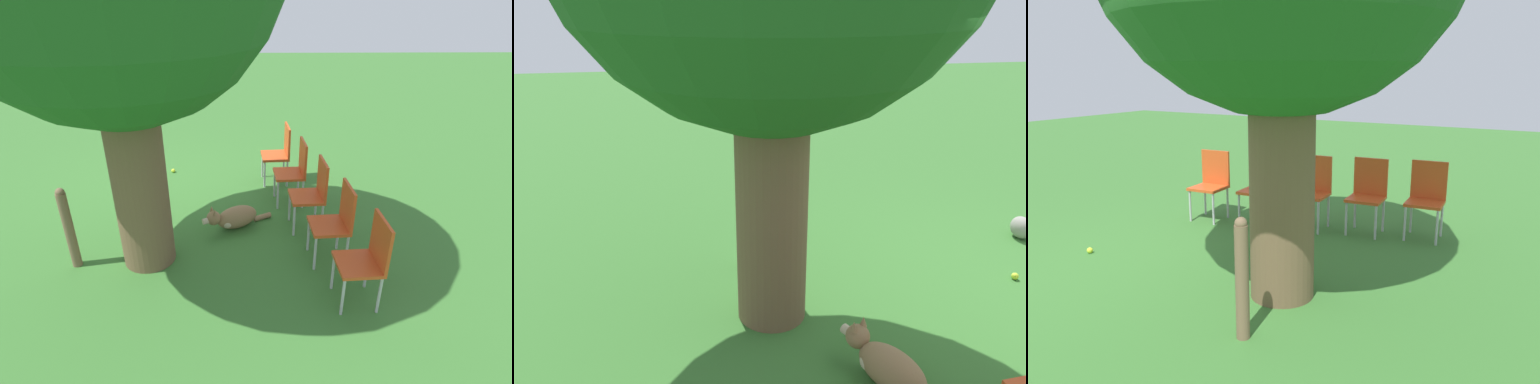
# 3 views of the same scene
# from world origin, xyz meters

# --- Properties ---
(ground_plane) EXTENTS (30.00, 30.00, 0.00)m
(ground_plane) POSITION_xyz_m (0.00, 0.00, 0.00)
(ground_plane) COLOR #38702D
(dog) EXTENTS (0.91, 0.55, 0.38)m
(dog) POSITION_xyz_m (-1.13, 0.74, 0.15)
(dog) COLOR olive
(dog) RESTS_ON ground_plane
(fence_post) EXTENTS (0.11, 0.11, 0.99)m
(fence_post) POSITION_xyz_m (0.66, 1.52, 0.50)
(fence_post) COLOR brown
(fence_post) RESTS_ON ground_plane
(tennis_ball) EXTENTS (0.07, 0.07, 0.07)m
(tennis_ball) POSITION_xyz_m (-0.02, -1.05, 0.03)
(tennis_ball) COLOR #CCE033
(tennis_ball) RESTS_ON ground_plane
(garden_rock) EXTENTS (0.28, 0.21, 0.25)m
(garden_rock) POSITION_xyz_m (0.79, -1.66, 0.13)
(garden_rock) COLOR gray
(garden_rock) RESTS_ON ground_plane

